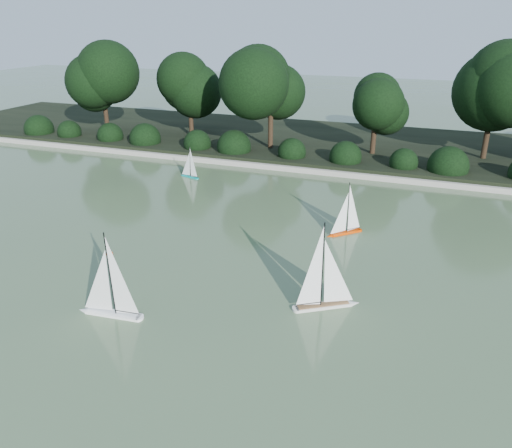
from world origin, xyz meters
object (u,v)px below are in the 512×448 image
object	(u,v)px
race_buoy	(109,254)
sailboat_white_b	(329,294)
sailboat_teal	(188,172)
sailboat_white_a	(107,301)
sailboat_orange	(344,226)

from	to	relation	value
race_buoy	sailboat_white_b	bearing A→B (deg)	-5.19
sailboat_teal	race_buoy	bearing A→B (deg)	-80.29
sailboat_white_a	race_buoy	distance (m)	2.69
sailboat_white_a	sailboat_white_b	bearing A→B (deg)	23.83
sailboat_white_a	sailboat_orange	xyz separation A→B (m)	(3.45, 5.28, -0.06)
sailboat_white_a	sailboat_orange	distance (m)	6.31
sailboat_white_a	sailboat_orange	world-z (taller)	sailboat_white_a
sailboat_orange	race_buoy	xyz separation A→B (m)	(-4.99, -3.09, -0.23)
sailboat_white_a	sailboat_white_b	size ratio (longest dim) A/B	0.98
sailboat_white_a	race_buoy	size ratio (longest dim) A/B	10.88
sailboat_white_b	sailboat_teal	size ratio (longest dim) A/B	1.60
sailboat_orange	sailboat_white_a	bearing A→B (deg)	-123.15
sailboat_white_b	sailboat_orange	size ratio (longest dim) A/B	1.30
sailboat_orange	race_buoy	distance (m)	5.88
sailboat_orange	race_buoy	size ratio (longest dim) A/B	8.55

